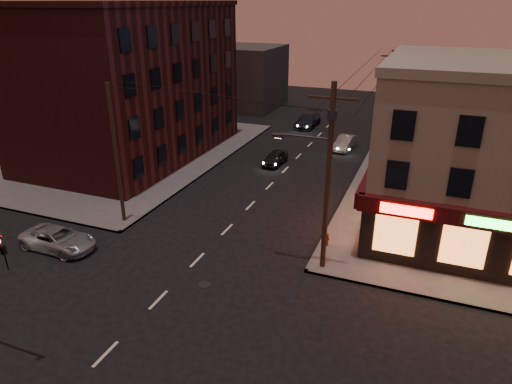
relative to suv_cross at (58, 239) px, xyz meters
The scene contains 14 objects.
ground 8.53m from the suv_cross, 14.70° to the right, with size 120.00×120.00×0.00m, color black.
sidewalk_nw 19.48m from the suv_cross, 120.14° to the left, with size 24.00×28.00×0.15m, color #514F4C.
brick_apartment 18.95m from the suv_cross, 110.44° to the left, with size 12.00×20.00×13.00m, color #401614.
bg_building_ne_a 42.27m from the suv_cross, 58.20° to the left, with size 10.00×12.00×7.00m, color #3F3D3A.
bg_building_nw 40.27m from the suv_cross, 96.84° to the left, with size 9.00×10.00×8.00m, color #3F3D3A.
bg_building_ne_b 53.84m from the suv_cross, 67.92° to the left, with size 8.00×8.00×6.00m, color #3F3D3A.
utility_pole_main 16.18m from the suv_cross, 13.73° to the left, with size 4.20×0.44×10.00m.
utility_pole_far 33.65m from the suv_cross, 63.28° to the left, with size 0.26×0.26×9.00m, color #382619.
utility_pole_west 6.08m from the suv_cross, 71.86° to the left, with size 0.24×0.24×9.00m, color #382619.
suv_cross is the anchor object (origin of this frame).
sedan_near 20.07m from the suv_cross, 69.80° to the left, with size 1.44×3.58×1.22m, color black.
sedan_mid 28.19m from the suv_cross, 65.21° to the left, with size 1.40×4.02×1.32m, color gray.
sedan_far 33.23m from the suv_cross, 79.49° to the left, with size 2.08×5.12×1.49m, color black.
fire_hydrant 15.85m from the suv_cross, 22.08° to the left, with size 0.37×0.37×0.82m.
Camera 1 is at (11.31, -15.51, 13.65)m, focal length 32.00 mm.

